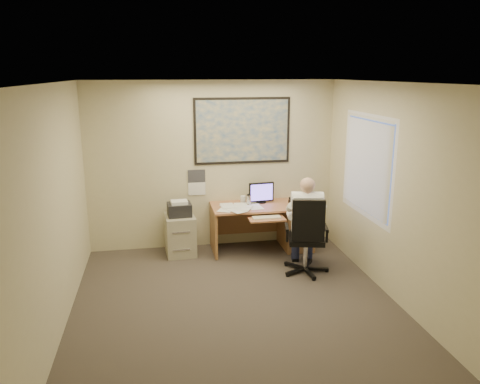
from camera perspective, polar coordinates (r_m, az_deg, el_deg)
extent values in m
cube|color=#3C352F|center=(5.92, -0.38, -13.95)|extent=(4.00, 4.50, 0.00)
cube|color=white|center=(5.21, -0.44, 13.18)|extent=(4.00, 4.50, 0.00)
cube|color=beige|center=(7.58, -3.35, 3.26)|extent=(4.00, 0.00, 2.70)
cube|color=beige|center=(3.35, 6.39, -11.52)|extent=(4.00, 0.00, 2.70)
cube|color=beige|center=(5.45, -21.62, -2.20)|extent=(0.00, 4.50, 2.70)
cube|color=beige|center=(6.07, 18.52, -0.29)|extent=(0.00, 4.50, 2.70)
cube|color=#B1734C|center=(7.49, 2.66, -1.72)|extent=(1.60, 0.75, 0.03)
cube|color=#9E6D40|center=(7.74, 6.79, -4.16)|extent=(0.45, 0.70, 0.70)
cube|color=#9E6D40|center=(7.47, -3.23, -4.78)|extent=(0.04, 0.70, 0.70)
cube|color=#9E6D40|center=(7.89, 2.08, -3.02)|extent=(1.55, 0.03, 0.55)
cylinder|color=black|center=(7.63, 2.57, -1.22)|extent=(0.16, 0.16, 0.02)
cube|color=black|center=(7.56, 2.62, 0.00)|extent=(0.41, 0.08, 0.31)
cube|color=#7B5DFF|center=(7.54, 2.66, -0.04)|extent=(0.37, 0.04, 0.27)
cube|color=#B1734C|center=(7.09, 3.27, -3.30)|extent=(0.55, 0.30, 0.02)
cube|color=beige|center=(7.08, 3.27, -3.12)|extent=(0.43, 0.14, 0.02)
cube|color=black|center=(7.61, 6.98, -1.21)|extent=(0.25, 0.23, 0.05)
cylinder|color=silver|center=(7.46, 1.09, -0.99)|extent=(0.07, 0.07, 0.17)
cylinder|color=white|center=(7.62, 0.37, -0.88)|extent=(0.09, 0.09, 0.11)
cube|color=white|center=(7.40, -0.74, -1.68)|extent=(0.60, 0.56, 0.02)
cube|color=#1E4C93|center=(7.55, 0.29, 7.46)|extent=(1.56, 0.03, 1.06)
cube|color=white|center=(7.60, -5.30, 1.16)|extent=(0.28, 0.01, 0.42)
cube|color=#A49E84|center=(7.49, -7.30, -5.18)|extent=(0.49, 0.57, 0.63)
cube|color=black|center=(7.36, -7.40, -2.14)|extent=(0.38, 0.34, 0.20)
cube|color=white|center=(7.31, -7.42, -1.25)|extent=(0.27, 0.21, 0.05)
cylinder|color=silver|center=(6.86, 7.96, -7.52)|extent=(0.06, 0.06, 0.43)
cube|color=black|center=(6.78, 8.03, -5.68)|extent=(0.59, 0.59, 0.07)
cube|color=black|center=(6.47, 9.26, -3.43)|extent=(0.45, 0.16, 0.59)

